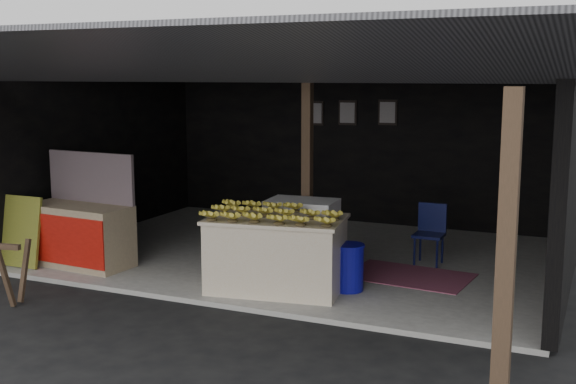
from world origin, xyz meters
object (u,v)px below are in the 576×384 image
at_px(banana_table, 276,254).
at_px(neighbor_stall, 79,232).
at_px(white_crate, 302,237).
at_px(plastic_chair, 431,229).
at_px(water_barrel, 348,268).

relative_size(banana_table, neighbor_stall, 1.15).
distance_m(banana_table, white_crate, 0.76).
relative_size(banana_table, plastic_chair, 2.12).
bearing_deg(white_crate, plastic_chair, 36.17).
distance_m(neighbor_stall, plastic_chair, 4.68).
distance_m(white_crate, plastic_chair, 1.81).
xyz_separation_m(white_crate, plastic_chair, (1.37, 1.18, -0.01)).
height_order(banana_table, water_barrel, banana_table).
bearing_deg(water_barrel, plastic_chair, 69.85).
bearing_deg(water_barrel, white_crate, 150.69).
relative_size(neighbor_stall, water_barrel, 2.83).
height_order(white_crate, neighbor_stall, neighbor_stall).
height_order(neighbor_stall, plastic_chair, neighbor_stall).
xyz_separation_m(white_crate, water_barrel, (0.78, -0.44, -0.22)).
bearing_deg(banana_table, water_barrel, 13.68).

